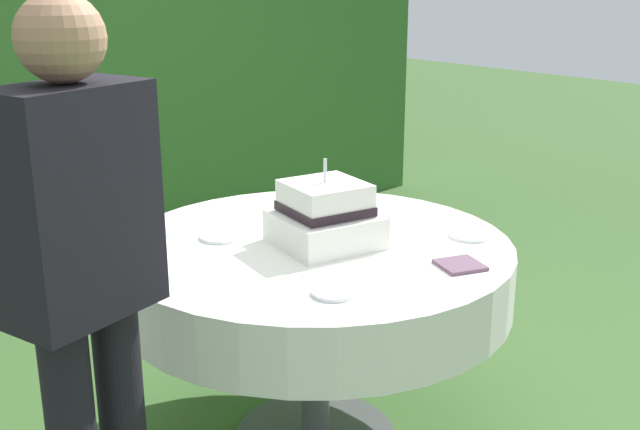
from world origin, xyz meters
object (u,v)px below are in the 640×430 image
at_px(serving_plate_near, 221,237).
at_px(wedding_cake, 325,216).
at_px(serving_plate_far, 470,235).
at_px(standing_person, 84,282).
at_px(serving_plate_right, 159,233).
at_px(cake_table, 315,273).
at_px(napkin_stack, 460,265).
at_px(serving_plate_left, 334,292).

bearing_deg(serving_plate_near, wedding_cake, -48.07).
distance_m(serving_plate_far, standing_person, 1.37).
height_order(wedding_cake, serving_plate_right, wedding_cake).
bearing_deg(cake_table, standing_person, -164.61).
xyz_separation_m(wedding_cake, serving_plate_near, (-0.24, 0.27, -0.09)).
bearing_deg(serving_plate_far, napkin_stack, -145.49).
bearing_deg(cake_table, serving_plate_far, -33.16).
height_order(serving_plate_near, serving_plate_far, same).
height_order(cake_table, serving_plate_far, serving_plate_far).
bearing_deg(serving_plate_far, serving_plate_left, -172.63).
bearing_deg(standing_person, serving_plate_near, 35.47).
height_order(wedding_cake, serving_plate_left, wedding_cake).
xyz_separation_m(serving_plate_far, standing_person, (-1.36, 0.05, 0.16)).
bearing_deg(serving_plate_right, wedding_cake, -48.13).
distance_m(cake_table, wedding_cake, 0.21).
bearing_deg(cake_table, serving_plate_near, 133.68).
xyz_separation_m(wedding_cake, napkin_stack, (0.19, -0.43, -0.09)).
xyz_separation_m(serving_plate_near, serving_plate_far, (0.68, -0.53, 0.00)).
xyz_separation_m(serving_plate_left, serving_plate_right, (-0.13, 0.79, 0.00)).
bearing_deg(wedding_cake, serving_plate_far, -31.00).
bearing_deg(napkin_stack, serving_plate_near, 121.48).
relative_size(cake_table, serving_plate_near, 9.19).
distance_m(wedding_cake, serving_plate_left, 0.45).
distance_m(cake_table, serving_plate_far, 0.55).
relative_size(cake_table, serving_plate_right, 13.12).
bearing_deg(wedding_cake, cake_table, 116.66).
bearing_deg(standing_person, wedding_cake, 13.14).
relative_size(serving_plate_right, standing_person, 0.06).
relative_size(serving_plate_near, serving_plate_right, 1.43).
bearing_deg(napkin_stack, serving_plate_left, 169.73).
bearing_deg(standing_person, serving_plate_far, -1.92).
bearing_deg(serving_plate_near, standing_person, -144.53).
bearing_deg(standing_person, serving_plate_left, -11.46).
height_order(serving_plate_right, standing_person, standing_person).
relative_size(serving_plate_near, serving_plate_left, 1.14).
xyz_separation_m(serving_plate_far, serving_plate_right, (-0.83, 0.70, 0.00)).
height_order(wedding_cake, standing_person, standing_person).
distance_m(wedding_cake, serving_plate_far, 0.52).
bearing_deg(serving_plate_left, cake_table, 57.95).
bearing_deg(wedding_cake, napkin_stack, -66.56).
distance_m(serving_plate_right, napkin_stack, 1.04).
distance_m(wedding_cake, standing_person, 0.95).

